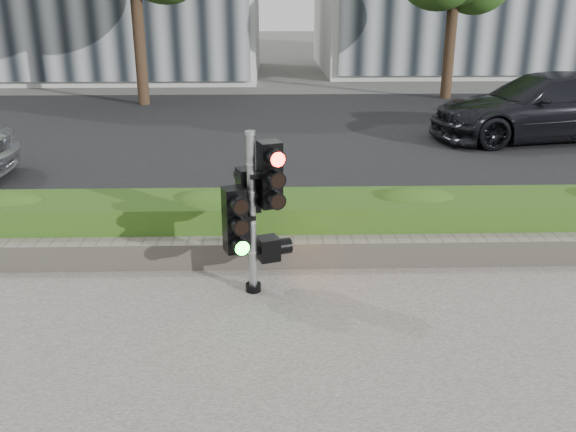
{
  "coord_description": "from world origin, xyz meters",
  "views": [
    {
      "loc": [
        -0.45,
        -5.21,
        3.24
      ],
      "look_at": [
        -0.29,
        0.6,
        1.15
      ],
      "focal_mm": 38.0,
      "sensor_mm": 36.0,
      "label": 1
    }
  ],
  "objects": [
    {
      "name": "ground",
      "position": [
        0.0,
        0.0,
        0.0
      ],
      "size": [
        120.0,
        120.0,
        0.0
      ],
      "primitive_type": "plane",
      "color": "#51514C",
      "rests_on": "ground"
    },
    {
      "name": "road",
      "position": [
        0.0,
        10.0,
        0.01
      ],
      "size": [
        60.0,
        13.0,
        0.02
      ],
      "primitive_type": "cube",
      "color": "black",
      "rests_on": "ground"
    },
    {
      "name": "curb",
      "position": [
        0.0,
        3.15,
        0.06
      ],
      "size": [
        60.0,
        0.25,
        0.12
      ],
      "primitive_type": "cube",
      "color": "gray",
      "rests_on": "ground"
    },
    {
      "name": "stone_wall",
      "position": [
        0.0,
        1.9,
        0.2
      ],
      "size": [
        12.0,
        0.32,
        0.34
      ],
      "primitive_type": "cube",
      "color": "gray",
      "rests_on": "sidewalk"
    },
    {
      "name": "hedge",
      "position": [
        0.0,
        2.55,
        0.37
      ],
      "size": [
        12.0,
        1.0,
        0.68
      ],
      "primitive_type": "cube",
      "color": "#5A8D2B",
      "rests_on": "sidewalk"
    },
    {
      "name": "traffic_signal",
      "position": [
        -0.66,
        1.2,
        1.07
      ],
      "size": [
        0.69,
        0.59,
        1.88
      ],
      "rotation": [
        0.0,
        0.0,
        0.34
      ],
      "color": "black",
      "rests_on": "sidewalk"
    },
    {
      "name": "car_dark",
      "position": [
        6.04,
        9.1,
        0.8
      ],
      "size": [
        5.61,
        2.88,
        1.56
      ],
      "primitive_type": "imported",
      "rotation": [
        0.0,
        0.0,
        -1.44
      ],
      "color": "black",
      "rests_on": "road"
    }
  ]
}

